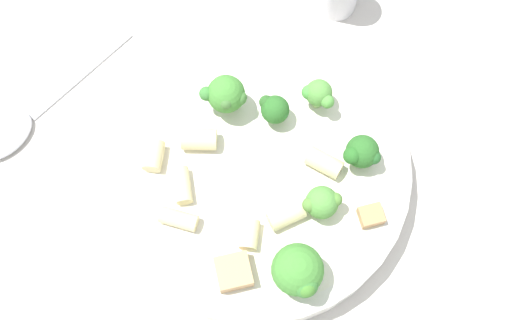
{
  "coord_description": "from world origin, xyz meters",
  "views": [
    {
      "loc": [
        -0.11,
        -0.14,
        0.52
      ],
      "look_at": [
        0.0,
        0.0,
        0.05
      ],
      "focal_mm": 45.0,
      "sensor_mm": 36.0,
      "label": 1
    }
  ],
  "objects_px": {
    "broccoli_floret_0": "(321,203)",
    "rigatoni_4": "(182,185)",
    "rigatoni_1": "(250,235)",
    "broccoli_floret_5": "(226,95)",
    "spoon": "(24,119)",
    "chicken_chunk_1": "(234,272)",
    "broccoli_floret_4": "(318,94)",
    "rigatoni_2": "(154,156)",
    "chicken_chunk_0": "(371,216)",
    "rigatoni_3": "(199,139)",
    "broccoli_floret_2": "(299,272)",
    "broccoli_floret_3": "(362,153)",
    "rigatoni_6": "(177,217)",
    "rigatoni_0": "(324,163)",
    "broccoli_floret_1": "(275,110)",
    "pasta_bowl": "(256,170)",
    "rigatoni_5": "(286,215)"
  },
  "relations": [
    {
      "from": "broccoli_floret_4",
      "to": "rigatoni_6",
      "type": "relative_size",
      "value": 1.06
    },
    {
      "from": "broccoli_floret_0",
      "to": "broccoli_floret_1",
      "type": "relative_size",
      "value": 1.03
    },
    {
      "from": "broccoli_floret_2",
      "to": "broccoli_floret_3",
      "type": "bearing_deg",
      "value": 22.99
    },
    {
      "from": "broccoli_floret_5",
      "to": "rigatoni_3",
      "type": "bearing_deg",
      "value": -162.74
    },
    {
      "from": "rigatoni_1",
      "to": "rigatoni_6",
      "type": "distance_m",
      "value": 0.06
    },
    {
      "from": "rigatoni_4",
      "to": "chicken_chunk_1",
      "type": "distance_m",
      "value": 0.08
    },
    {
      "from": "broccoli_floret_2",
      "to": "rigatoni_6",
      "type": "height_order",
      "value": "broccoli_floret_2"
    },
    {
      "from": "broccoli_floret_0",
      "to": "rigatoni_4",
      "type": "distance_m",
      "value": 0.11
    },
    {
      "from": "rigatoni_3",
      "to": "chicken_chunk_0",
      "type": "xyz_separation_m",
      "value": [
        0.07,
        -0.13,
        -0.0
      ]
    },
    {
      "from": "rigatoni_5",
      "to": "chicken_chunk_1",
      "type": "height_order",
      "value": "same"
    },
    {
      "from": "rigatoni_3",
      "to": "broccoli_floret_4",
      "type": "bearing_deg",
      "value": -18.03
    },
    {
      "from": "rigatoni_3",
      "to": "rigatoni_4",
      "type": "height_order",
      "value": "rigatoni_3"
    },
    {
      "from": "rigatoni_6",
      "to": "broccoli_floret_0",
      "type": "bearing_deg",
      "value": -34.09
    },
    {
      "from": "pasta_bowl",
      "to": "rigatoni_4",
      "type": "distance_m",
      "value": 0.06
    },
    {
      "from": "rigatoni_1",
      "to": "rigatoni_4",
      "type": "bearing_deg",
      "value": 104.77
    },
    {
      "from": "broccoli_floret_1",
      "to": "rigatoni_5",
      "type": "height_order",
      "value": "broccoli_floret_1"
    },
    {
      "from": "broccoli_floret_2",
      "to": "rigatoni_1",
      "type": "bearing_deg",
      "value": 99.97
    },
    {
      "from": "broccoli_floret_3",
      "to": "rigatoni_6",
      "type": "distance_m",
      "value": 0.15
    },
    {
      "from": "broccoli_floret_0",
      "to": "rigatoni_0",
      "type": "xyz_separation_m",
      "value": [
        0.03,
        0.03,
        -0.01
      ]
    },
    {
      "from": "broccoli_floret_5",
      "to": "spoon",
      "type": "bearing_deg",
      "value": 140.37
    },
    {
      "from": "spoon",
      "to": "rigatoni_3",
      "type": "bearing_deg",
      "value": -51.18
    },
    {
      "from": "pasta_bowl",
      "to": "rigatoni_4",
      "type": "bearing_deg",
      "value": 160.62
    },
    {
      "from": "rigatoni_1",
      "to": "chicken_chunk_1",
      "type": "height_order",
      "value": "chicken_chunk_1"
    },
    {
      "from": "rigatoni_2",
      "to": "rigatoni_3",
      "type": "relative_size",
      "value": 0.85
    },
    {
      "from": "broccoli_floret_2",
      "to": "chicken_chunk_1",
      "type": "distance_m",
      "value": 0.05
    },
    {
      "from": "broccoli_floret_0",
      "to": "broccoli_floret_2",
      "type": "bearing_deg",
      "value": -147.5
    },
    {
      "from": "rigatoni_5",
      "to": "broccoli_floret_1",
      "type": "bearing_deg",
      "value": 57.23
    },
    {
      "from": "pasta_bowl",
      "to": "broccoli_floret_0",
      "type": "xyz_separation_m",
      "value": [
        0.02,
        -0.06,
        0.03
      ]
    },
    {
      "from": "rigatoni_6",
      "to": "chicken_chunk_1",
      "type": "height_order",
      "value": "chicken_chunk_1"
    },
    {
      "from": "chicken_chunk_0",
      "to": "rigatoni_4",
      "type": "bearing_deg",
      "value": 132.33
    },
    {
      "from": "broccoli_floret_4",
      "to": "spoon",
      "type": "distance_m",
      "value": 0.26
    },
    {
      "from": "rigatoni_5",
      "to": "rigatoni_0",
      "type": "bearing_deg",
      "value": 16.07
    },
    {
      "from": "rigatoni_1",
      "to": "rigatoni_5",
      "type": "height_order",
      "value": "rigatoni_5"
    },
    {
      "from": "pasta_bowl",
      "to": "spoon",
      "type": "bearing_deg",
      "value": 126.77
    },
    {
      "from": "rigatoni_4",
      "to": "broccoli_floret_4",
      "type": "bearing_deg",
      "value": -4.08
    },
    {
      "from": "rigatoni_2",
      "to": "chicken_chunk_0",
      "type": "distance_m",
      "value": 0.18
    },
    {
      "from": "broccoli_floret_4",
      "to": "rigatoni_2",
      "type": "bearing_deg",
      "value": 162.13
    },
    {
      "from": "rigatoni_1",
      "to": "broccoli_floret_1",
      "type": "bearing_deg",
      "value": 40.46
    },
    {
      "from": "broccoli_floret_4",
      "to": "rigatoni_3",
      "type": "bearing_deg",
      "value": 161.97
    },
    {
      "from": "broccoli_floret_0",
      "to": "chicken_chunk_1",
      "type": "distance_m",
      "value": 0.08
    },
    {
      "from": "broccoli_floret_5",
      "to": "rigatoni_5",
      "type": "relative_size",
      "value": 1.42
    },
    {
      "from": "rigatoni_0",
      "to": "broccoli_floret_1",
      "type": "bearing_deg",
      "value": 94.53
    },
    {
      "from": "rigatoni_1",
      "to": "rigatoni_4",
      "type": "xyz_separation_m",
      "value": [
        -0.02,
        0.06,
        -0.0
      ]
    },
    {
      "from": "broccoli_floret_3",
      "to": "rigatoni_3",
      "type": "height_order",
      "value": "broccoli_floret_3"
    },
    {
      "from": "rigatoni_4",
      "to": "chicken_chunk_0",
      "type": "bearing_deg",
      "value": -47.67
    },
    {
      "from": "broccoli_floret_0",
      "to": "broccoli_floret_4",
      "type": "distance_m",
      "value": 0.09
    },
    {
      "from": "rigatoni_3",
      "to": "broccoli_floret_2",
      "type": "bearing_deg",
      "value": -93.42
    },
    {
      "from": "pasta_bowl",
      "to": "broccoli_floret_2",
      "type": "xyz_separation_m",
      "value": [
        -0.03,
        -0.09,
        0.04
      ]
    },
    {
      "from": "broccoli_floret_4",
      "to": "chicken_chunk_0",
      "type": "bearing_deg",
      "value": -106.49
    },
    {
      "from": "spoon",
      "to": "chicken_chunk_0",
      "type": "bearing_deg",
      "value": -56.87
    }
  ]
}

